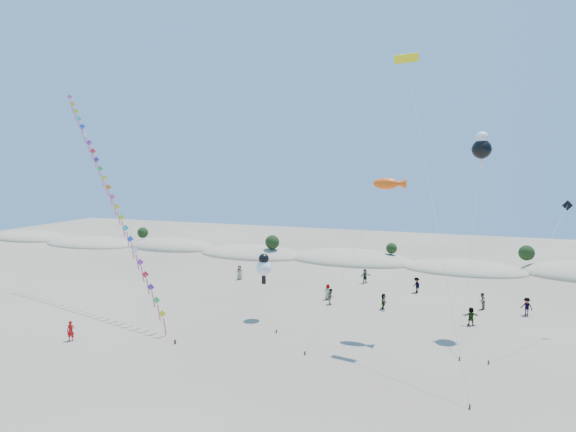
{
  "coord_description": "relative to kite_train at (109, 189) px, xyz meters",
  "views": [
    {
      "loc": [
        15.17,
        -25.09,
        14.35
      ],
      "look_at": [
        1.14,
        14.0,
        9.95
      ],
      "focal_mm": 30.0,
      "sensor_mm": 36.0,
      "label": 1
    }
  ],
  "objects": [
    {
      "name": "ground",
      "position": [
        18.17,
        -14.36,
        -11.95
      ],
      "size": [
        160.0,
        160.0,
        0.0
      ],
      "primitive_type": "plane",
      "color": "#7A6855",
      "rests_on": "ground"
    },
    {
      "name": "dune_ridge",
      "position": [
        19.23,
        30.78,
        -11.83
      ],
      "size": [
        145.3,
        11.49,
        5.57
      ],
      "color": "gray",
      "rests_on": "ground"
    },
    {
      "name": "kite_train",
      "position": [
        0.0,
        0.0,
        0.0
      ],
      "size": [
        23.16,
        13.81,
        23.0
      ],
      "color": "#3F2D1E",
      "rests_on": "ground"
    },
    {
      "name": "fish_kite",
      "position": [
        27.75,
        1.27,
        0.83
      ],
      "size": [
        6.5,
        7.73,
        13.3
      ],
      "color": "#3F2D1E",
      "rests_on": "ground"
    },
    {
      "name": "cartoon_kite_low",
      "position": [
        16.29,
        1.36,
        -6.98
      ],
      "size": [
        3.38,
        4.28,
        6.16
      ],
      "color": "#3F2D1E",
      "rests_on": "ground"
    },
    {
      "name": "cartoon_kite_high",
      "position": [
        34.93,
        4.85,
        3.93
      ],
      "size": [
        2.25,
        8.79,
        17.2
      ],
      "color": "#3F2D1E",
      "rests_on": "ground"
    },
    {
      "name": "parafoil_kite",
      "position": [
        29.08,
        0.58,
        10.17
      ],
      "size": [
        6.47,
        11.75,
        23.21
      ],
      "color": "#3F2D1E",
      "rests_on": "ground"
    },
    {
      "name": "dark_kite",
      "position": [
        40.09,
        4.05,
        -4.35
      ],
      "size": [
        6.82,
        10.44,
        11.39
      ],
      "color": "#3F2D1E",
      "rests_on": "ground"
    },
    {
      "name": "flyer_foreground",
      "position": [
        3.67,
        -9.55,
        -11.11
      ],
      "size": [
        0.71,
        0.6,
        1.66
      ],
      "primitive_type": "imported",
      "rotation": [
        0.0,
        0.0,
        0.39
      ],
      "color": "#B30E0F",
      "rests_on": "ground"
    },
    {
      "name": "beachgoers",
      "position": [
        27.25,
        11.45,
        -11.1
      ],
      "size": [
        33.4,
        13.6,
        1.79
      ],
      "color": "slate",
      "rests_on": "ground"
    }
  ]
}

